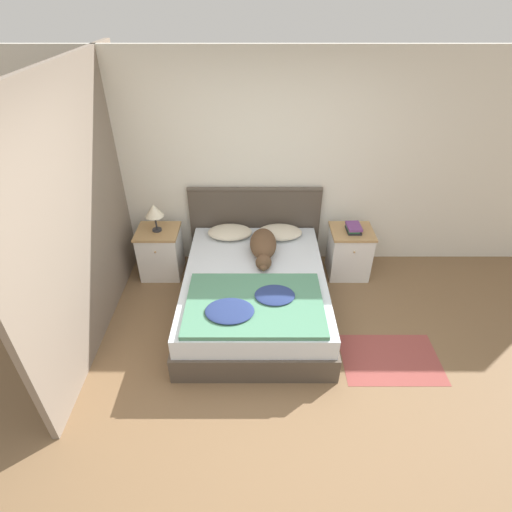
% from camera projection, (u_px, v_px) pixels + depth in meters
% --- Properties ---
extents(ground_plane, '(16.00, 16.00, 0.00)m').
position_uv_depth(ground_plane, '(272.00, 387.00, 3.64)').
color(ground_plane, brown).
extents(wall_back, '(9.00, 0.06, 2.55)m').
position_uv_depth(wall_back, '(269.00, 166.00, 4.67)').
color(wall_back, silver).
rests_on(wall_back, ground_plane).
extents(wall_side_left, '(0.06, 3.10, 2.55)m').
position_uv_depth(wall_side_left, '(87.00, 209.00, 3.79)').
color(wall_side_left, gray).
rests_on(wall_side_left, ground_plane).
extents(bed, '(1.54, 1.99, 0.50)m').
position_uv_depth(bed, '(256.00, 293.00, 4.36)').
color(bed, '#4C4238').
rests_on(bed, ground_plane).
extents(headboard, '(1.62, 0.06, 1.03)m').
position_uv_depth(headboard, '(256.00, 223.00, 5.03)').
color(headboard, '#4C4238').
rests_on(headboard, ground_plane).
extents(nightstand_left, '(0.50, 0.46, 0.62)m').
position_uv_depth(nightstand_left, '(162.00, 252.00, 4.91)').
color(nightstand_left, white).
rests_on(nightstand_left, ground_plane).
extents(nightstand_right, '(0.50, 0.46, 0.62)m').
position_uv_depth(nightstand_right, '(350.00, 252.00, 4.90)').
color(nightstand_right, white).
rests_on(nightstand_right, ground_plane).
extents(pillow_left, '(0.53, 0.36, 0.12)m').
position_uv_depth(pillow_left, '(231.00, 232.00, 4.81)').
color(pillow_left, beige).
rests_on(pillow_left, bed).
extents(pillow_right, '(0.53, 0.36, 0.12)m').
position_uv_depth(pillow_right, '(281.00, 232.00, 4.81)').
color(pillow_right, beige).
rests_on(pillow_right, bed).
extents(quilt, '(1.30, 0.90, 0.08)m').
position_uv_depth(quilt, '(255.00, 304.00, 3.78)').
color(quilt, '#4C8466').
rests_on(quilt, bed).
extents(dog, '(0.30, 0.79, 0.24)m').
position_uv_depth(dog, '(265.00, 246.00, 4.47)').
color(dog, brown).
rests_on(dog, bed).
extents(book_stack, '(0.17, 0.23, 0.08)m').
position_uv_depth(book_stack, '(355.00, 228.00, 4.69)').
color(book_stack, '#232328').
rests_on(book_stack, nightstand_right).
extents(table_lamp, '(0.21, 0.21, 0.34)m').
position_uv_depth(table_lamp, '(156.00, 211.00, 4.59)').
color(table_lamp, '#2D2D33').
rests_on(table_lamp, nightstand_left).
extents(rug, '(0.95, 0.65, 0.00)m').
position_uv_depth(rug, '(392.00, 359.00, 3.91)').
color(rug, '#93423D').
rests_on(rug, ground_plane).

